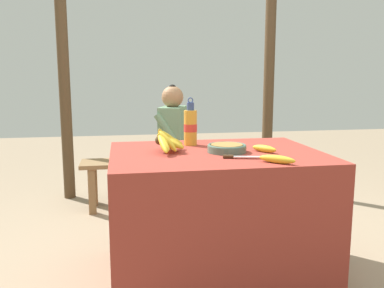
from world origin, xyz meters
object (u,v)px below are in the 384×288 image
object	(u,v)px
knife	(238,157)
banana_bunch_green	(231,150)
banana_bunch_ripe	(166,140)
water_bottle	(190,127)
loose_banana_front	(277,159)
wooden_bench	(177,166)
support_post_far	(269,78)
support_post_near	(64,78)
loose_banana_side	(264,149)
serving_bowl	(227,148)
seated_vendor	(168,137)

from	to	relation	value
knife	banana_bunch_green	distance (m)	1.64
banana_bunch_ripe	water_bottle	xyz separation A→B (m)	(0.18, 0.21, 0.05)
loose_banana_front	wooden_bench	bearing A→B (deg)	98.82
support_post_far	water_bottle	bearing A→B (deg)	-125.19
wooden_bench	support_post_near	distance (m)	1.35
banana_bunch_ripe	knife	world-z (taller)	banana_bunch_ripe
loose_banana_front	water_bottle	bearing A→B (deg)	118.71
water_bottle	loose_banana_side	size ratio (longest dim) A/B	1.89
loose_banana_side	knife	size ratio (longest dim) A/B	0.69
loose_banana_front	serving_bowl	bearing A→B (deg)	116.81
knife	support_post_far	distance (m)	2.22
banana_bunch_ripe	support_post_near	xyz separation A→B (m)	(-0.77, 1.73, 0.34)
loose_banana_front	seated_vendor	world-z (taller)	seated_vendor
serving_bowl	loose_banana_side	bearing A→B (deg)	-10.42
banana_bunch_ripe	serving_bowl	bearing A→B (deg)	-10.69
serving_bowl	support_post_far	bearing A→B (deg)	63.10
loose_banana_side	serving_bowl	bearing A→B (deg)	169.58
knife	seated_vendor	size ratio (longest dim) A/B	0.21
knife	support_post_far	world-z (taller)	support_post_far
banana_bunch_ripe	knife	distance (m)	0.44
loose_banana_side	knife	world-z (taller)	loose_banana_side
knife	seated_vendor	distance (m)	1.57
banana_bunch_green	loose_banana_front	bearing A→B (deg)	-97.91
banana_bunch_ripe	seated_vendor	xyz separation A→B (m)	(0.16, 1.30, -0.18)
water_bottle	support_post_near	distance (m)	1.82
serving_bowl	wooden_bench	size ratio (longest dim) A/B	0.13
loose_banana_side	support_post_far	world-z (taller)	support_post_far
wooden_bench	banana_bunch_green	world-z (taller)	banana_bunch_green
loose_banana_front	banana_bunch_green	bearing A→B (deg)	82.09
serving_bowl	knife	size ratio (longest dim) A/B	0.98
banana_bunch_green	banana_bunch_ripe	bearing A→B (deg)	-119.54
loose_banana_front	loose_banana_side	size ratio (longest dim) A/B	1.05
water_bottle	support_post_far	xyz separation A→B (m)	(1.08, 1.53, 0.29)
knife	loose_banana_side	bearing A→B (deg)	50.11
support_post_far	support_post_near	bearing A→B (deg)	180.00
loose_banana_side	support_post_far	size ratio (longest dim) A/B	0.07
loose_banana_side	banana_bunch_green	xyz separation A→B (m)	(0.20, 1.42, -0.27)
loose_banana_front	support_post_far	bearing A→B (deg)	70.79
wooden_bench	support_post_far	xyz separation A→B (m)	(1.01, 0.42, 0.79)
knife	seated_vendor	world-z (taller)	seated_vendor
knife	support_post_far	bearing A→B (deg)	78.41
loose_banana_front	support_post_near	xyz separation A→B (m)	(-1.28, 2.13, 0.39)
serving_bowl	banana_bunch_green	bearing A→B (deg)	73.56
wooden_bench	knife	bearing A→B (deg)	-85.98
water_bottle	loose_banana_front	size ratio (longest dim) A/B	1.80
water_bottle	wooden_bench	distance (m)	1.22
water_bottle	knife	bearing A→B (deg)	-69.02
water_bottle	support_post_far	size ratio (longest dim) A/B	0.13
water_bottle	knife	xyz separation A→B (m)	(0.18, -0.46, -0.11)
loose_banana_side	banana_bunch_green	bearing A→B (deg)	82.06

